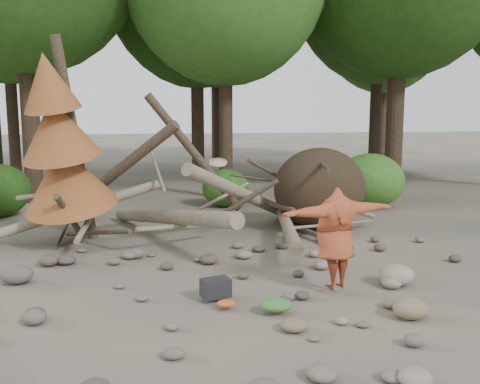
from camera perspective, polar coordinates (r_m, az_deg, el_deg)
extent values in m
plane|color=#514C44|center=(8.42, 0.01, -11.05)|extent=(120.00, 120.00, 0.00)
ellipsoid|color=#332619|center=(12.85, 8.48, 0.30)|extent=(2.20, 1.87, 1.98)
cylinder|color=gray|center=(11.75, -7.67, -2.64)|extent=(2.61, 5.11, 1.08)
cylinder|color=gray|center=(12.35, 0.62, -0.36)|extent=(3.18, 3.71, 1.90)
cylinder|color=brown|center=(12.54, -13.34, 1.85)|extent=(3.08, 1.91, 2.49)
cylinder|color=gray|center=(11.94, 4.97, -3.40)|extent=(1.13, 4.98, 0.43)
cylinder|color=brown|center=(12.70, -4.74, 3.95)|extent=(2.39, 1.03, 2.89)
cylinder|color=gray|center=(12.14, -17.20, -1.87)|extent=(3.71, 0.86, 1.20)
cylinder|color=#4C3F30|center=(11.67, -15.02, -4.19)|extent=(1.52, 1.70, 0.49)
cylinder|color=gray|center=(12.48, -2.26, -0.74)|extent=(1.57, 0.85, 0.69)
cylinder|color=#4C3F30|center=(13.19, 4.40, 1.51)|extent=(1.92, 1.25, 1.10)
cylinder|color=gray|center=(12.10, -8.77, 2.21)|extent=(0.37, 1.42, 0.85)
cylinder|color=#4C3F30|center=(11.86, 8.13, -4.52)|extent=(0.79, 2.54, 0.12)
cylinder|color=gray|center=(11.19, -6.55, -3.71)|extent=(1.78, 1.11, 0.29)
cylinder|color=#4C3F30|center=(11.76, -17.18, 5.17)|extent=(0.67, 1.13, 4.35)
cone|color=brown|center=(11.54, -18.01, 1.58)|extent=(2.06, 2.13, 1.86)
cone|color=brown|center=(11.27, -18.94, 6.48)|extent=(1.71, 1.78, 1.65)
cone|color=brown|center=(11.12, -19.82, 11.06)|extent=(1.23, 1.30, 1.41)
cylinder|color=#38281C|center=(17.80, -21.78, 13.36)|extent=(0.56, 0.56, 8.96)
cylinder|color=#38281C|center=(17.19, -1.54, 11.11)|extent=(0.44, 0.44, 7.14)
cylinder|color=#38281C|center=(19.55, 16.46, 13.87)|extent=(0.60, 0.60, 9.45)
cylinder|color=#38281C|center=(21.98, -23.26, 10.44)|extent=(0.42, 0.42, 7.56)
cylinder|color=#38281C|center=(22.14, -4.59, 12.36)|extent=(0.52, 0.52, 8.54)
cylinder|color=#38281C|center=(23.55, 14.39, 11.38)|extent=(0.50, 0.50, 8.12)
cylinder|color=#38281C|center=(28.55, -2.54, 11.76)|extent=(0.54, 0.54, 8.75)
cylinder|color=#38281C|center=(30.42, 14.97, 10.43)|extent=(0.46, 0.46, 7.84)
ellipsoid|color=#2E611C|center=(30.84, 15.29, 18.14)|extent=(7.17, 7.17, 8.60)
ellipsoid|color=#2E611C|center=(15.92, -1.55, 0.44)|extent=(1.40, 1.40, 1.12)
ellipsoid|color=#397323|center=(16.22, 13.71, 1.20)|extent=(2.00, 2.00, 1.60)
imported|color=#9E4123|center=(8.47, 10.14, -4.84)|extent=(2.04, 0.94, 1.60)
cylinder|color=#978B60|center=(7.28, -2.36, 3.16)|extent=(0.32, 0.30, 0.14)
cube|color=black|center=(8.20, -2.61, -10.56)|extent=(0.48, 0.39, 0.28)
ellipsoid|color=#39702C|center=(7.71, 3.93, -12.27)|extent=(0.46, 0.39, 0.17)
ellipsoid|color=#C24821|center=(7.85, -1.47, -12.14)|extent=(0.28, 0.23, 0.10)
ellipsoid|color=#846C52|center=(7.88, 17.73, -11.73)|extent=(0.49, 0.44, 0.30)
ellipsoid|color=gray|center=(9.22, 16.33, -8.49)|extent=(0.58, 0.52, 0.35)
ellipsoid|color=#59534B|center=(9.68, -22.67, -8.11)|extent=(0.52, 0.47, 0.31)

